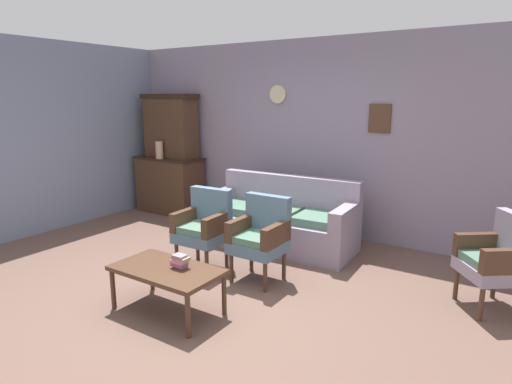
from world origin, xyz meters
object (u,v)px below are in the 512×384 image
object	(u,v)px
vase_on_cabinet	(159,150)
wingback_chair_by_fireplace	(497,258)
side_cabinet	(170,185)
armchair_near_couch_end	(204,225)
floral_couch	(280,222)
coffee_table	(167,272)
book_stack_on_table	(180,261)
armchair_near_cabinet	(260,235)

from	to	relation	value
vase_on_cabinet	wingback_chair_by_fireplace	xyz separation A→B (m)	(4.97, -0.71, -0.57)
side_cabinet	armchair_near_couch_end	xyz separation A→B (m)	(2.06, -1.57, 0.03)
vase_on_cabinet	floral_couch	bearing A→B (deg)	-6.92
vase_on_cabinet	coffee_table	world-z (taller)	vase_on_cabinet
floral_couch	vase_on_cabinet	bearing A→B (deg)	173.08
floral_couch	coffee_table	size ratio (longest dim) A/B	2.00
side_cabinet	book_stack_on_table	size ratio (longest dim) A/B	7.23
side_cabinet	coffee_table	size ratio (longest dim) A/B	1.16
book_stack_on_table	wingback_chair_by_fireplace	bearing A→B (deg)	34.27
armchair_near_cabinet	book_stack_on_table	bearing A→B (deg)	-102.41
side_cabinet	armchair_near_cabinet	bearing A→B (deg)	-28.48
floral_couch	coffee_table	distance (m)	2.10
vase_on_cabinet	book_stack_on_table	bearing A→B (deg)	-41.89
side_cabinet	coffee_table	bearing A→B (deg)	-46.17
coffee_table	side_cabinet	bearing A→B (deg)	133.83
coffee_table	vase_on_cabinet	bearing A→B (deg)	136.18
wingback_chair_by_fireplace	coffee_table	bearing A→B (deg)	-145.78
armchair_near_couch_end	wingback_chair_by_fireplace	size ratio (longest dim) A/B	1.00
side_cabinet	armchair_near_couch_end	distance (m)	2.59
side_cabinet	book_stack_on_table	bearing A→B (deg)	-44.28
vase_on_cabinet	armchair_near_couch_end	world-z (taller)	vase_on_cabinet
armchair_near_cabinet	book_stack_on_table	distance (m)	1.02
side_cabinet	coffee_table	xyz separation A→B (m)	(2.47, -2.57, -0.09)
book_stack_on_table	vase_on_cabinet	bearing A→B (deg)	138.11
armchair_near_cabinet	floral_couch	bearing A→B (deg)	109.32
side_cabinet	coffee_table	world-z (taller)	side_cabinet
floral_couch	coffee_table	world-z (taller)	floral_couch
armchair_near_cabinet	wingback_chair_by_fireplace	bearing A→B (deg)	16.11
armchair_near_couch_end	book_stack_on_table	size ratio (longest dim) A/B	5.63
armchair_near_couch_end	coffee_table	xyz separation A→B (m)	(0.41, -1.00, -0.12)
vase_on_cabinet	armchair_near_couch_end	size ratio (longest dim) A/B	0.31
floral_couch	wingback_chair_by_fireplace	distance (m)	2.56
side_cabinet	vase_on_cabinet	world-z (taller)	vase_on_cabinet
floral_couch	armchair_near_couch_end	size ratio (longest dim) A/B	2.22
side_cabinet	armchair_near_couch_end	bearing A→B (deg)	-37.28
vase_on_cabinet	coffee_table	size ratio (longest dim) A/B	0.28
side_cabinet	book_stack_on_table	world-z (taller)	side_cabinet
book_stack_on_table	side_cabinet	bearing A→B (deg)	135.72
coffee_table	floral_couch	bearing A→B (deg)	91.20
side_cabinet	book_stack_on_table	distance (m)	3.59
floral_couch	wingback_chair_by_fireplace	xyz separation A→B (m)	(2.52, -0.42, 0.17)
side_cabinet	vase_on_cabinet	bearing A→B (deg)	-97.97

